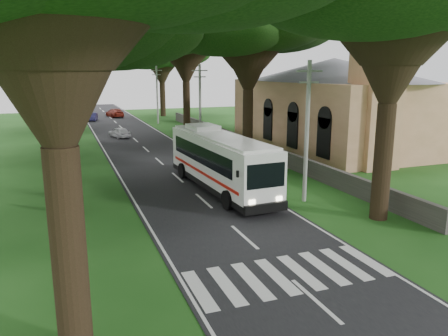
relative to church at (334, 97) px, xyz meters
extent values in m
plane|color=#1C4C15|center=(-17.86, -21.55, -4.91)|extent=(140.00, 140.00, 0.00)
cube|color=black|center=(-17.86, 3.45, -4.90)|extent=(8.00, 120.00, 0.04)
cube|color=silver|center=(-17.86, -23.55, -4.91)|extent=(8.00, 3.00, 0.01)
cube|color=#383533|center=(-8.86, 2.45, -4.31)|extent=(0.35, 50.00, 1.20)
cube|color=tan|center=(0.14, 0.45, -1.71)|extent=(12.00, 22.00, 6.40)
pyramid|color=#595960|center=(0.14, 0.45, 3.69)|extent=(14.00, 24.00, 2.20)
cube|color=tan|center=(-2.86, -9.55, 0.09)|extent=(3.00, 3.00, 10.00)
cone|color=#595960|center=(-2.86, -9.55, 5.89)|extent=(4.00, 4.00, 1.60)
cylinder|color=gray|center=(-12.36, -15.55, -0.91)|extent=(0.24, 0.24, 8.00)
cube|color=gray|center=(-12.36, -15.55, 2.49)|extent=(1.60, 0.10, 0.10)
cube|color=gray|center=(-12.36, -15.55, 1.89)|extent=(1.20, 0.10, 0.10)
cylinder|color=gray|center=(-12.36, 4.45, -0.91)|extent=(0.24, 0.24, 8.00)
cube|color=gray|center=(-12.36, 4.45, 2.49)|extent=(1.60, 0.10, 0.10)
cube|color=gray|center=(-12.36, 4.45, 1.89)|extent=(1.20, 0.10, 0.10)
cylinder|color=gray|center=(-12.36, 24.45, -0.91)|extent=(0.24, 0.24, 8.00)
cube|color=gray|center=(-12.36, 24.45, 2.49)|extent=(1.60, 0.10, 0.10)
cube|color=gray|center=(-12.36, 24.45, 1.89)|extent=(1.20, 0.10, 0.10)
cylinder|color=black|center=(-25.36, -25.55, -2.08)|extent=(0.90, 0.90, 5.66)
cone|color=black|center=(-25.36, -25.55, 2.65)|extent=(3.20, 3.20, 3.80)
cylinder|color=black|center=(-25.86, -9.55, -2.31)|extent=(0.90, 0.90, 5.19)
cone|color=black|center=(-25.86, -9.55, 2.18)|extent=(3.20, 3.20, 3.80)
ellipsoid|color=black|center=(-25.86, -9.55, 5.62)|extent=(16.17, 16.17, 6.79)
cylinder|color=black|center=(-25.36, 8.45, -1.89)|extent=(0.90, 0.90, 6.05)
cone|color=black|center=(-25.36, 8.45, 3.04)|extent=(3.20, 3.20, 3.80)
ellipsoid|color=black|center=(-25.36, 8.45, 7.52)|extent=(15.40, 15.40, 6.47)
cylinder|color=black|center=(-26.36, 26.45, -1.96)|extent=(0.90, 0.90, 5.91)
cone|color=black|center=(-26.36, 26.45, 2.90)|extent=(3.20, 3.20, 3.80)
ellipsoid|color=black|center=(-26.36, 26.45, 7.22)|extent=(13.34, 13.34, 5.60)
cylinder|color=black|center=(-10.36, -19.55, -1.98)|extent=(0.90, 0.90, 5.86)
cone|color=black|center=(-10.36, -19.55, 2.86)|extent=(3.20, 3.20, 3.80)
cylinder|color=black|center=(-9.86, -1.55, -2.03)|extent=(0.90, 0.90, 5.76)
cone|color=black|center=(-9.86, -1.55, 2.75)|extent=(3.20, 3.20, 3.80)
ellipsoid|color=black|center=(-9.86, -1.55, 6.89)|extent=(14.57, 14.57, 6.12)
cylinder|color=black|center=(-10.36, 16.45, -1.90)|extent=(0.90, 0.90, 6.01)
cone|color=black|center=(-10.36, 16.45, 3.01)|extent=(3.20, 3.20, 3.80)
ellipsoid|color=black|center=(-10.36, 16.45, 7.46)|extent=(15.48, 15.48, 6.50)
cylinder|color=black|center=(-9.36, 34.45, -2.25)|extent=(0.90, 0.90, 5.32)
cone|color=black|center=(-9.36, 34.45, 2.31)|extent=(3.20, 3.20, 3.80)
ellipsoid|color=black|center=(-9.36, 34.45, 5.91)|extent=(14.47, 14.47, 6.08)
cube|color=white|center=(-16.10, -11.49, -3.00)|extent=(3.12, 12.00, 2.92)
cube|color=black|center=(-16.11, -11.19, -2.58)|extent=(3.06, 9.83, 1.09)
cube|color=black|center=(-16.10, -11.49, -4.41)|extent=(3.17, 12.04, 0.35)
cube|color=red|center=(-16.10, -11.49, -3.67)|extent=(3.11, 10.82, 0.18)
cube|color=white|center=(-16.10, -11.49, -1.48)|extent=(2.89, 11.40, 0.18)
cylinder|color=black|center=(-17.12, -15.51, -4.36)|extent=(0.41, 1.11, 1.09)
cylinder|color=black|center=(-14.64, -15.37, -4.36)|extent=(0.41, 1.11, 1.09)
cylinder|color=black|center=(-17.54, -7.80, -4.36)|extent=(0.41, 1.11, 1.09)
cylinder|color=black|center=(-15.07, -7.66, -4.36)|extent=(0.41, 1.11, 1.09)
imported|color=#B6B6BB|center=(-19.24, 12.92, -4.29)|extent=(2.42, 3.71, 1.17)
imported|color=#262352|center=(-20.86, 31.18, -4.29)|extent=(1.93, 3.77, 1.18)
imported|color=maroon|center=(-17.06, 35.33, -4.20)|extent=(2.77, 4.97, 1.36)
imported|color=black|center=(-25.04, -13.47, -4.02)|extent=(0.58, 0.74, 1.77)
camera|label=1|loc=(-25.30, -36.75, 2.56)|focal=35.00mm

